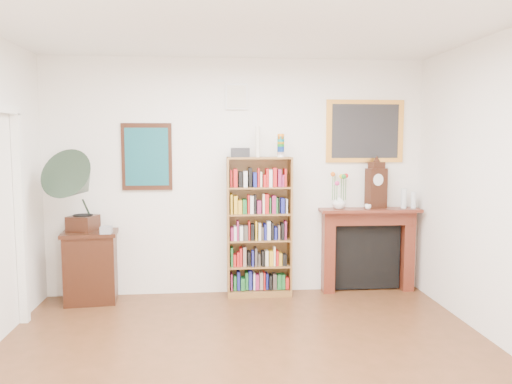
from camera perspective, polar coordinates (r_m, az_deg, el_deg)
room at (r=3.47m, az=-0.06°, el=-1.37°), size 4.51×5.01×2.81m
teal_poster at (r=5.96m, az=-12.37°, el=3.96°), size 0.58×0.04×0.78m
small_picture at (r=5.94m, az=-2.24°, el=10.84°), size 0.26×0.04×0.30m
gilt_painting at (r=6.20m, az=12.34°, el=6.80°), size 0.95×0.04×0.75m
bookshelf at (r=5.88m, az=0.36°, el=-3.10°), size 0.76×0.27×1.90m
side_cabinet at (r=6.03m, az=-18.35°, el=-8.12°), size 0.64×0.49×0.82m
fireplace at (r=6.27m, az=12.65°, el=-5.69°), size 1.22×0.31×1.02m
gramophone at (r=5.79m, az=-19.68°, el=0.63°), size 0.74×0.84×0.93m
cd_stack at (r=5.76m, az=-16.74°, el=-4.18°), size 0.12×0.12×0.08m
mantel_clock at (r=6.17m, az=13.56°, el=0.67°), size 0.27×0.20×0.56m
flower_vase at (r=6.05m, az=9.46°, el=-1.14°), size 0.20×0.20×0.16m
teacup at (r=6.09m, az=12.66°, el=-1.64°), size 0.10×0.10×0.06m
bottle_left at (r=6.28m, az=16.54°, el=-0.69°), size 0.07×0.07×0.24m
bottle_right at (r=6.31m, az=17.56°, el=-0.88°), size 0.06×0.06×0.20m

